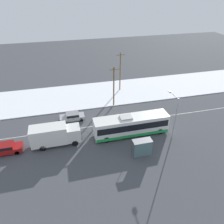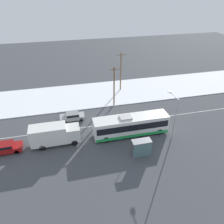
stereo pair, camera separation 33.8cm
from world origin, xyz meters
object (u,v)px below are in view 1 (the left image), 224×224
Objects in this scene: sedan_car at (72,116)px; utility_pole_roadside at (114,86)px; utility_pole_snowlot at (120,71)px; city_bus at (131,125)px; parked_car_near_truck at (6,148)px; pedestrian_at_stop at (142,142)px; streetlamp at (174,111)px; box_truck at (54,135)px; bus_shelter at (143,146)px.

utility_pole_roadside is (8.10, 3.22, 3.27)m from sedan_car.
sedan_car is 0.50× the size of utility_pole_snowlot.
city_bus is at bearing 143.92° from sedan_car.
parked_car_near_truck is 0.50× the size of utility_pole_snowlot.
pedestrian_at_stop is 6.48m from streetlamp.
pedestrian_at_stop is 0.22× the size of utility_pole_snowlot.
parked_car_near_truck is (-6.62, -0.18, -0.96)m from box_truck.
city_bus is at bearing 89.62° from bus_shelter.
utility_pole_roadside is (-0.33, 9.36, 2.40)m from city_bus.
city_bus is at bearing -1.35° from box_truck.
utility_pole_snowlot is (11.06, 9.42, 3.54)m from sedan_car.
city_bus reaches higher than sedan_car.
box_truck reaches higher than bus_shelter.
bus_shelter is 14.63m from utility_pole_roadside.
streetlamp reaches higher than city_bus.
streetlamp is (5.75, -1.91, 2.77)m from city_bus.
utility_pole_snowlot is at bearing 80.41° from city_bus.
bus_shelter is at bearing 126.83° from sedan_car.
utility_pole_roadside is at bearing 92.02° from city_bus.
sedan_car is 1.58× the size of bus_shelter.
city_bus is at bearing 161.64° from streetlamp.
utility_pole_roadside reaches higher than pedestrian_at_stop.
utility_pole_snowlot reaches higher than box_truck.
streetlamp is (14.18, -8.05, 3.64)m from sedan_car.
city_bus is at bearing 96.99° from pedestrian_at_stop.
bus_shelter is 20.97m from utility_pole_snowlot.
pedestrian_at_stop is at bearing -18.64° from box_truck.
bus_shelter is at bearing -110.30° from pedestrian_at_stop.
city_bus is at bearing -87.98° from utility_pole_roadside.
streetlamp is 17.75m from utility_pole_snowlot.
utility_pole_snowlot reaches higher than streetlamp.
sedan_car is at bearing -139.58° from utility_pole_snowlot.
pedestrian_at_stop is 0.71× the size of bus_shelter.
parked_car_near_truck is at bearing -143.17° from utility_pole_snowlot.
sedan_car is (-8.43, 6.14, -0.87)m from city_bus.
utility_pole_snowlot reaches higher than city_bus.
parked_car_near_truck is 2.22× the size of pedestrian_at_stop.
streetlamp is at bearing 28.63° from bus_shelter.
streetlamp reaches higher than bus_shelter.
city_bus is at bearing -0.28° from parked_car_near_truck.
city_bus reaches higher than parked_car_near_truck.
box_truck is 12.55m from pedestrian_at_stop.
utility_pole_roadside is at bearing 91.17° from bus_shelter.
parked_car_near_truck is 1.57× the size of bus_shelter.
box_truck is at bearing 154.88° from bus_shelter.
city_bus is 5.07m from bus_shelter.
utility_pole_snowlot reaches higher than bus_shelter.
bus_shelter is 0.38× the size of streetlamp.
sedan_car is at bearing 131.98° from pedestrian_at_stop.
sedan_car is 9.31m from utility_pole_roadside.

